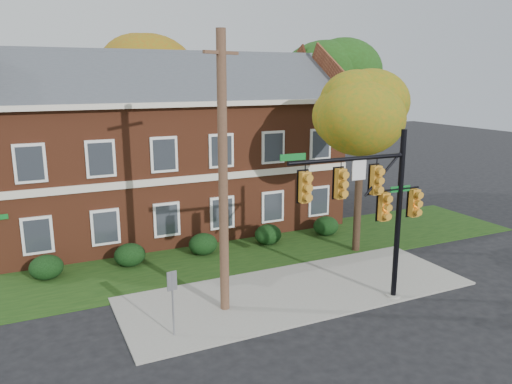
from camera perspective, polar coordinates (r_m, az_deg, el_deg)
name	(u,v)px	position (r m, az deg, el deg)	size (l,w,h in m)	color
ground	(312,302)	(19.61, 6.36, -12.35)	(120.00, 120.00, 0.00)	black
sidewalk	(298,291)	(20.37, 4.87, -11.19)	(14.00, 5.00, 0.08)	gray
grass_strip	(247,252)	(24.50, -1.04, -6.92)	(30.00, 6.00, 0.04)	#193811
apartment_building	(170,140)	(28.17, -9.86, 5.92)	(18.80, 8.80, 9.74)	brown
hedge_far_left	(46,267)	(23.09, -22.85, -7.93)	(1.40, 1.26, 1.05)	black
hedge_left	(130,255)	(23.42, -14.23, -6.99)	(1.40, 1.26, 1.05)	black
hedge_center	(203,244)	(24.25, -6.07, -5.94)	(1.40, 1.26, 1.05)	black
hedge_right	(268,235)	(25.55, 1.38, -4.88)	(1.40, 1.26, 1.05)	black
hedge_far_right	(326,226)	(27.23, 7.99, -3.87)	(1.40, 1.26, 1.05)	black
tree_near_right	(368,115)	(23.96, 12.66, 8.62)	(4.50, 4.25, 8.58)	black
tree_right_rear	(334,81)	(33.55, 8.89, 12.44)	(6.30, 5.95, 10.62)	black
tree_far_rear	(155,70)	(35.89, -11.47, 13.52)	(6.84, 6.46, 11.52)	black
traffic_signal	(374,199)	(18.47, 13.29, -0.84)	(5.87, 0.53, 6.55)	gray
utility_pole	(223,176)	(17.27, -3.79, 1.83)	(1.47, 0.70, 9.93)	brown
sign_post	(172,293)	(16.64, -9.53, -11.32)	(0.34, 0.09, 2.32)	slate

